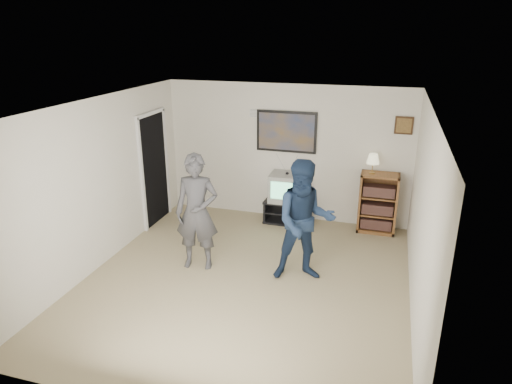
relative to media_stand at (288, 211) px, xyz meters
The scene contains 13 objects.
room_shell 2.15m from the media_stand, 93.56° to the right, with size 4.51×5.00×2.51m.
media_stand is the anchor object (origin of this frame).
crt_television 0.47m from the media_stand, behind, with size 0.60×0.51×0.51m, color #989994, non-canonical shape.
bookshelf 1.62m from the media_stand, ahead, with size 0.65×0.37×1.07m, color brown, non-canonical shape.
table_lamp 1.77m from the media_stand, ahead, with size 0.22×0.22×0.34m, color beige, non-canonical shape.
person_tall 2.30m from the media_stand, 114.98° to the right, with size 0.64×0.42×1.75m, color #3E3E42.
person_short 2.11m from the media_stand, 71.12° to the right, with size 0.86×0.67×1.77m, color #192946.
controller_left 2.16m from the media_stand, 116.91° to the right, with size 0.04×0.12×0.04m, color white.
controller_right 2.01m from the media_stand, 67.51° to the right, with size 0.04×0.12×0.04m, color white.
poster 1.46m from the media_stand, 115.55° to the left, with size 1.10×0.03×0.75m, color black.
air_vent 1.88m from the media_stand, 159.46° to the left, with size 0.28×0.02×0.14m, color white.
small_picture 2.53m from the media_stand, ahead, with size 0.30×0.03×0.30m, color #322110.
doorway 2.56m from the media_stand, 165.01° to the right, with size 0.03×0.85×2.00m, color black.
Camera 1 is at (1.76, -5.43, 3.42)m, focal length 32.00 mm.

